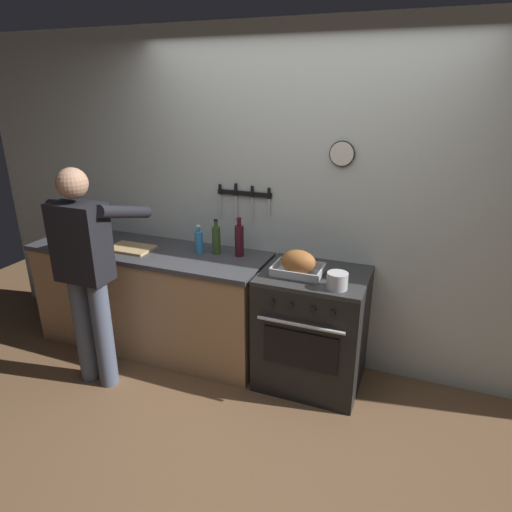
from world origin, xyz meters
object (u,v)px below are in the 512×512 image
(bottle_dish_soap, at_px, (199,242))
(bottle_wine_red, at_px, (239,240))
(stove, at_px, (312,329))
(roasting_pan, at_px, (298,264))
(cutting_board, at_px, (131,248))
(bottle_olive_oil, at_px, (216,239))
(person_cook, at_px, (86,266))
(saucepan, at_px, (337,281))

(bottle_dish_soap, height_order, bottle_wine_red, bottle_wine_red)
(stove, distance_m, roasting_pan, 0.55)
(cutting_board, relative_size, bottle_olive_oil, 1.26)
(stove, height_order, bottle_olive_oil, bottle_olive_oil)
(person_cook, bearing_deg, bottle_olive_oil, -37.28)
(bottle_dish_soap, bearing_deg, saucepan, -12.68)
(saucepan, relative_size, bottle_dish_soap, 0.60)
(stove, xyz_separation_m, cutting_board, (-1.54, -0.06, 0.46))
(stove, distance_m, cutting_board, 1.61)
(stove, bearing_deg, cutting_board, -177.63)
(saucepan, bearing_deg, stove, 136.20)
(stove, height_order, cutting_board, cutting_board)
(bottle_wine_red, bearing_deg, cutting_board, -167.51)
(roasting_pan, xyz_separation_m, bottle_olive_oil, (-0.73, 0.17, 0.04))
(roasting_pan, xyz_separation_m, bottle_wine_red, (-0.54, 0.19, 0.05))
(stove, distance_m, person_cook, 1.71)
(cutting_board, height_order, bottle_dish_soap, bottle_dish_soap)
(stove, distance_m, bottle_wine_red, 0.88)
(cutting_board, bearing_deg, bottle_dish_soap, 13.49)
(saucepan, distance_m, bottle_wine_red, 0.91)
(cutting_board, bearing_deg, person_cook, -88.17)
(bottle_dish_soap, bearing_deg, roasting_pan, -8.53)
(saucepan, height_order, bottle_olive_oil, bottle_olive_oil)
(saucepan, xyz_separation_m, cutting_board, (-1.74, 0.13, -0.05))
(person_cook, relative_size, saucepan, 11.86)
(roasting_pan, distance_m, cutting_board, 1.43)
(bottle_dish_soap, relative_size, bottle_olive_oil, 0.82)
(bottle_dish_soap, distance_m, bottle_wine_red, 0.33)
(saucepan, height_order, bottle_dish_soap, bottle_dish_soap)
(roasting_pan, distance_m, bottle_wine_red, 0.57)
(roasting_pan, height_order, bottle_wine_red, bottle_wine_red)
(roasting_pan, bearing_deg, cutting_board, -179.77)
(cutting_board, relative_size, bottle_wine_red, 1.15)
(bottle_wine_red, bearing_deg, person_cook, -140.09)
(cutting_board, bearing_deg, roasting_pan, 0.23)
(bottle_wine_red, xyz_separation_m, bottle_olive_oil, (-0.19, -0.02, -0.01))
(saucepan, xyz_separation_m, bottle_olive_oil, (-1.04, 0.30, 0.06))
(roasting_pan, bearing_deg, bottle_wine_red, 160.45)
(roasting_pan, bearing_deg, person_cook, -159.11)
(stove, relative_size, bottle_dish_soap, 3.86)
(stove, bearing_deg, saucepan, -43.80)
(stove, relative_size, bottle_olive_oil, 3.16)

